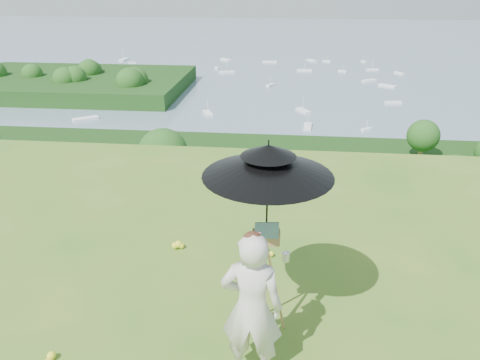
# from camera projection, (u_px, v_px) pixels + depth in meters

# --- Properties ---
(ground) EXTENTS (14.00, 14.00, 0.00)m
(ground) POSITION_uv_depth(u_px,v_px,m) (135.00, 359.00, 5.21)
(ground) COLOR #407421
(ground) RESTS_ON ground
(forest_slope) EXTENTS (140.00, 56.00, 22.00)m
(forest_slope) POSITION_uv_depth(u_px,v_px,m) (263.00, 319.00, 48.76)
(forest_slope) COLOR black
(forest_slope) RESTS_ON bay_water
(shoreline_tier) EXTENTS (170.00, 28.00, 8.00)m
(shoreline_tier) POSITION_uv_depth(u_px,v_px,m) (275.00, 206.00, 87.99)
(shoreline_tier) COLOR #706A5A
(shoreline_tier) RESTS_ON bay_water
(bay_water) EXTENTS (700.00, 700.00, 0.00)m
(bay_water) POSITION_uv_depth(u_px,v_px,m) (286.00, 56.00, 237.36)
(bay_water) COLOR slate
(bay_water) RESTS_ON ground
(peninsula) EXTENTS (90.00, 60.00, 12.00)m
(peninsula) POSITION_uv_depth(u_px,v_px,m) (71.00, 76.00, 165.06)
(peninsula) COLOR black
(peninsula) RESTS_ON bay_water
(slope_trees) EXTENTS (110.00, 50.00, 6.00)m
(slope_trees) POSITION_uv_depth(u_px,v_px,m) (266.00, 198.00, 43.12)
(slope_trees) COLOR #215218
(slope_trees) RESTS_ON forest_slope
(harbor_town) EXTENTS (110.00, 22.00, 5.00)m
(harbor_town) POSITION_uv_depth(u_px,v_px,m) (276.00, 174.00, 85.37)
(harbor_town) COLOR beige
(harbor_town) RESTS_ON shoreline_tier
(moored_boats) EXTENTS (140.00, 140.00, 0.70)m
(moored_boats) POSITION_uv_depth(u_px,v_px,m) (248.00, 89.00, 166.50)
(moored_boats) COLOR white
(moored_boats) RESTS_ON bay_water
(wildflowers) EXTENTS (10.00, 10.50, 0.12)m
(wildflowers) POSITION_uv_depth(u_px,v_px,m) (141.00, 339.00, 5.41)
(wildflowers) COLOR yellow
(wildflowers) RESTS_ON ground
(painter) EXTENTS (0.66, 0.45, 1.73)m
(painter) POSITION_uv_depth(u_px,v_px,m) (252.00, 308.00, 4.69)
(painter) COLOR beige
(painter) RESTS_ON ground
(field_easel) EXTENTS (0.65, 0.65, 1.55)m
(field_easel) POSITION_uv_depth(u_px,v_px,m) (265.00, 280.00, 5.26)
(field_easel) COLOR olive
(field_easel) RESTS_ON ground
(sun_umbrella) EXTENTS (1.49, 1.49, 1.15)m
(sun_umbrella) POSITION_uv_depth(u_px,v_px,m) (267.00, 193.00, 4.86)
(sun_umbrella) COLOR black
(sun_umbrella) RESTS_ON field_easel
(painter_cap) EXTENTS (0.22, 0.26, 0.10)m
(painter_cap) POSITION_uv_depth(u_px,v_px,m) (253.00, 238.00, 4.36)
(painter_cap) COLOR #D07277
(painter_cap) RESTS_ON painter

